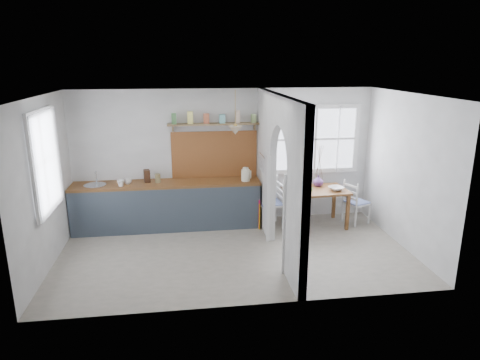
{
  "coord_description": "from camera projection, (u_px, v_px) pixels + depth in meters",
  "views": [
    {
      "loc": [
        -0.81,
        -6.51,
        3.1
      ],
      "look_at": [
        0.15,
        0.54,
        1.11
      ],
      "focal_mm": 32.0,
      "sensor_mm": 36.0,
      "label": 1
    }
  ],
  "objects": [
    {
      "name": "table_cup",
      "position": [
        310.0,
        190.0,
        7.92
      ],
      "size": [
        0.14,
        0.14,
        0.1
      ],
      "primitive_type": "imported",
      "rotation": [
        0.0,
        0.0,
        0.42
      ],
      "color": "#5DA85D",
      "rests_on": "dining_table"
    },
    {
      "name": "jar",
      "position": [
        158.0,
        178.0,
        7.97
      ],
      "size": [
        0.12,
        0.12,
        0.16
      ],
      "primitive_type": "cylinder",
      "rotation": [
        0.0,
        0.0,
        0.18
      ],
      "color": "olive",
      "rests_on": "counter"
    },
    {
      "name": "mug_b",
      "position": [
        128.0,
        181.0,
        7.88
      ],
      "size": [
        0.18,
        0.18,
        0.11
      ],
      "primitive_type": "imported",
      "rotation": [
        0.0,
        0.0,
        0.39
      ],
      "color": "white",
      "rests_on": "counter"
    },
    {
      "name": "backsplash",
      "position": [
        214.0,
        154.0,
        8.26
      ],
      "size": [
        1.65,
        0.03,
        0.9
      ],
      "primitive_type": "cube",
      "color": "brown",
      "rests_on": "walls"
    },
    {
      "name": "floor",
      "position": [
        235.0,
        253.0,
        7.15
      ],
      "size": [
        5.8,
        3.2,
        0.01
      ],
      "primitive_type": "cube",
      "color": "#9E9386",
      "rests_on": "ground"
    },
    {
      "name": "nook_window",
      "position": [
        316.0,
        139.0,
        8.44
      ],
      "size": [
        1.76,
        0.1,
        1.3
      ],
      "primitive_type": null,
      "color": "white",
      "rests_on": "walls"
    },
    {
      "name": "ceiling",
      "position": [
        235.0,
        95.0,
        6.45
      ],
      "size": [
        5.8,
        3.2,
        0.01
      ],
      "primitive_type": "cube",
      "color": "silver",
      "rests_on": "walls"
    },
    {
      "name": "partition",
      "position": [
        278.0,
        166.0,
        6.9
      ],
      "size": [
        0.12,
        3.2,
        2.6
      ],
      "color": "silver",
      "rests_on": "floor"
    },
    {
      "name": "towel_orange",
      "position": [
        259.0,
        217.0,
        8.07
      ],
      "size": [
        0.02,
        0.03,
        0.52
      ],
      "primitive_type": "cube",
      "color": "orange",
      "rests_on": "counter"
    },
    {
      "name": "shelf",
      "position": [
        214.0,
        122.0,
        8.01
      ],
      "size": [
        1.75,
        0.2,
        0.21
      ],
      "color": "olive",
      "rests_on": "walls"
    },
    {
      "name": "mug_a",
      "position": [
        121.0,
        183.0,
        7.74
      ],
      "size": [
        0.17,
        0.17,
        0.12
      ],
      "primitive_type": "imported",
      "rotation": [
        0.0,
        0.0,
        0.43
      ],
      "color": "white",
      "rests_on": "counter"
    },
    {
      "name": "chair_right",
      "position": [
        357.0,
        202.0,
        8.36
      ],
      "size": [
        0.52,
        0.52,
        0.87
      ],
      "primitive_type": null,
      "rotation": [
        0.0,
        0.0,
        1.96
      ],
      "color": "silver",
      "rests_on": "floor"
    },
    {
      "name": "sink",
      "position": [
        95.0,
        186.0,
        7.83
      ],
      "size": [
        0.4,
        0.4,
        0.02
      ],
      "primitive_type": "cylinder",
      "color": "silver",
      "rests_on": "counter"
    },
    {
      "name": "knife_block",
      "position": [
        147.0,
        176.0,
        8.0
      ],
      "size": [
        0.13,
        0.17,
        0.23
      ],
      "primitive_type": "cube",
      "rotation": [
        0.0,
        0.0,
        0.19
      ],
      "color": "#392416",
      "rests_on": "counter"
    },
    {
      "name": "kettle",
      "position": [
        246.0,
        174.0,
        8.07
      ],
      "size": [
        0.27,
        0.24,
        0.26
      ],
      "primitive_type": null,
      "rotation": [
        0.0,
        0.0,
        -0.4
      ],
      "color": "silver",
      "rests_on": "counter"
    },
    {
      "name": "towel_magenta",
      "position": [
        259.0,
        215.0,
        8.1
      ],
      "size": [
        0.02,
        0.03,
        0.6
      ],
      "primitive_type": "cube",
      "color": "#D41350",
      "rests_on": "counter"
    },
    {
      "name": "counter",
      "position": [
        168.0,
        204.0,
        8.15
      ],
      "size": [
        3.5,
        0.6,
        0.9
      ],
      "color": "brown",
      "rests_on": "floor"
    },
    {
      "name": "dining_table",
      "position": [
        315.0,
        207.0,
        8.25
      ],
      "size": [
        1.21,
        0.83,
        0.73
      ],
      "primitive_type": null,
      "rotation": [
        0.0,
        0.0,
        0.05
      ],
      "color": "brown",
      "rests_on": "floor"
    },
    {
      "name": "plate",
      "position": [
        295.0,
        190.0,
        8.09
      ],
      "size": [
        0.24,
        0.24,
        0.02
      ],
      "primitive_type": "cylinder",
      "rotation": [
        0.0,
        0.0,
        -0.3
      ],
      "color": "black",
      "rests_on": "dining_table"
    },
    {
      "name": "walls",
      "position": [
        235.0,
        178.0,
        6.8
      ],
      "size": [
        5.81,
        3.21,
        2.6
      ],
      "color": "silver",
      "rests_on": "floor"
    },
    {
      "name": "kitchen_window",
      "position": [
        43.0,
        162.0,
        6.33
      ],
      "size": [
        0.1,
        1.16,
        1.5
      ],
      "primitive_type": null,
      "color": "white",
      "rests_on": "walls"
    },
    {
      "name": "chair_left",
      "position": [
        270.0,
        202.0,
        8.19
      ],
      "size": [
        0.49,
        0.49,
        0.95
      ],
      "primitive_type": null,
      "rotation": [
        0.0,
        0.0,
        -1.45
      ],
      "color": "silver",
      "rests_on": "floor"
    },
    {
      "name": "vase",
      "position": [
        318.0,
        181.0,
        8.34
      ],
      "size": [
        0.27,
        0.27,
        0.21
      ],
      "primitive_type": "imported",
      "rotation": [
        0.0,
        0.0,
        -0.41
      ],
      "color": "#5F3779",
      "rests_on": "dining_table"
    },
    {
      "name": "bowl",
      "position": [
        336.0,
        188.0,
        8.09
      ],
      "size": [
        0.35,
        0.35,
        0.07
      ],
      "primitive_type": "imported",
      "rotation": [
        0.0,
        0.0,
        0.35
      ],
      "color": "white",
      "rests_on": "dining_table"
    },
    {
      "name": "pendant_lamp",
      "position": [
        235.0,
        130.0,
        7.76
      ],
      "size": [
        0.26,
        0.26,
        0.16
      ],
      "primitive_type": "cone",
      "color": "#F1E3C5",
      "rests_on": "ceiling"
    },
    {
      "name": "utensil_rail",
      "position": [
        262.0,
        156.0,
        7.7
      ],
      "size": [
        0.02,
        0.5,
        0.02
      ],
      "primitive_type": "cylinder",
      "rotation": [
        1.57,
        0.0,
        0.0
      ],
      "color": "silver",
      "rests_on": "partition"
    }
  ]
}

